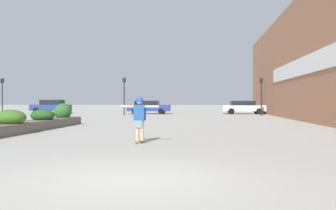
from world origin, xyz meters
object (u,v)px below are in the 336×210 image
at_px(car_leftmost, 244,107).
at_px(skateboard, 140,141).
at_px(car_center_left, 149,107).
at_px(traffic_light_right, 261,90).
at_px(traffic_light_far_left, 2,90).
at_px(car_center_right, 51,106).
at_px(skateboarder, 140,114).
at_px(traffic_light_left, 124,90).

bearing_deg(car_leftmost, skateboard, -12.50).
height_order(car_center_left, traffic_light_right, traffic_light_right).
bearing_deg(traffic_light_far_left, car_leftmost, 11.70).
height_order(car_center_left, traffic_light_far_left, traffic_light_far_left).
bearing_deg(traffic_light_far_left, car_center_right, 57.89).
distance_m(skateboard, car_leftmost, 30.04).
distance_m(traffic_light_right, traffic_light_far_left, 25.89).
distance_m(skateboarder, car_center_left, 29.24).
xyz_separation_m(skateboarder, car_leftmost, (6.50, 29.32, -0.18)).
height_order(skateboarder, car_center_right, car_center_right).
distance_m(car_center_right, traffic_light_right, 23.28).
height_order(traffic_light_right, traffic_light_far_left, traffic_light_far_left).
distance_m(car_center_left, traffic_light_right, 12.48).
relative_size(skateboarder, traffic_light_right, 0.39).
distance_m(skateboarder, car_leftmost, 30.03).
xyz_separation_m(skateboard, car_center_right, (-15.14, 29.12, 0.76)).
xyz_separation_m(skateboard, car_center_left, (-3.94, 28.98, 0.71)).
bearing_deg(traffic_light_right, car_center_right, 168.99).
bearing_deg(traffic_light_left, car_center_left, 64.62).
bearing_deg(traffic_light_left, traffic_light_far_left, -176.36).
relative_size(car_leftmost, traffic_light_far_left, 1.27).
bearing_deg(traffic_light_left, skateboard, -76.86).
xyz_separation_m(skateboarder, car_center_right, (-15.14, 29.12, -0.13)).
relative_size(skateboard, car_leftmost, 0.13).
xyz_separation_m(car_leftmost, traffic_light_far_left, (-24.73, -5.12, 1.74)).
bearing_deg(car_center_right, skateboarder, -152.53).
bearing_deg(car_center_right, traffic_light_left, -113.94).
bearing_deg(skateboard, skateboarder, 108.93).
xyz_separation_m(skateboard, traffic_light_left, (-5.83, 24.99, 2.47)).
bearing_deg(car_leftmost, traffic_light_left, -70.64).
relative_size(car_center_left, traffic_light_right, 1.27).
xyz_separation_m(car_center_left, traffic_light_left, (-1.89, -3.99, 1.76)).
bearing_deg(traffic_light_far_left, skateboarder, -53.01).
bearing_deg(skateboard, car_leftmost, 89.31).
bearing_deg(traffic_light_right, skateboarder, -107.22).
xyz_separation_m(traffic_light_left, traffic_light_right, (13.48, -0.30, -0.06)).
height_order(car_leftmost, traffic_light_far_left, traffic_light_far_left).
xyz_separation_m(car_center_right, traffic_light_far_left, (-3.09, -4.92, 1.69)).
distance_m(skateboard, traffic_light_right, 25.96).
relative_size(car_leftmost, car_center_left, 1.02).
bearing_deg(traffic_light_right, car_center_left, 159.68).
xyz_separation_m(car_leftmost, traffic_light_right, (1.16, -4.63, 1.70)).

